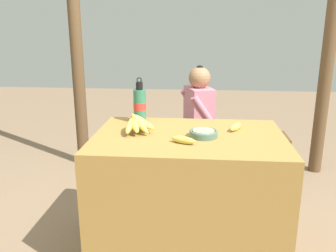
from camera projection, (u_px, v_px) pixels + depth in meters
ground_plane at (187, 247)px, 2.37m from camera, size 12.00×12.00×0.00m
market_counter at (188, 194)px, 2.26m from camera, size 1.16×0.80×0.78m
banana_bunch_ripe at (137, 123)px, 2.19m from camera, size 0.18×0.26×0.13m
serving_bowl at (203, 133)px, 2.12m from camera, size 0.17×0.17×0.04m
water_bottle at (140, 105)px, 2.41m from camera, size 0.09×0.09×0.31m
loose_banana_front at (183, 140)px, 2.00m from camera, size 0.15×0.10×0.04m
loose_banana_side at (236, 127)px, 2.25m from camera, size 0.11×0.15×0.04m
wooden_bench at (197, 140)px, 3.40m from camera, size 1.69×0.32×0.43m
seated_vendor at (194, 114)px, 3.28m from camera, size 0.47×0.43×1.08m
banana_bunch_green at (151, 127)px, 3.40m from camera, size 0.15×0.25×0.12m
support_post_near at (76, 47)px, 3.49m from camera, size 0.12×0.12×2.43m
support_post_far at (329, 48)px, 3.29m from camera, size 0.12×0.12×2.43m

